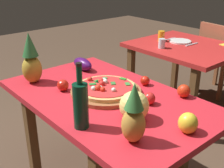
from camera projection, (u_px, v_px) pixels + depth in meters
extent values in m
cube|color=brown|center=(33.00, 144.00, 1.95)|extent=(0.06, 0.06, 0.68)
cube|color=brown|center=(112.00, 111.00, 2.38)|extent=(0.06, 0.06, 0.68)
cube|color=brown|center=(184.00, 151.00, 1.88)|extent=(0.06, 0.06, 0.68)
cube|color=red|center=(107.00, 99.00, 1.77)|extent=(1.35, 0.82, 0.04)
cube|color=brown|center=(131.00, 79.00, 3.02)|extent=(0.06, 0.06, 0.68)
cube|color=brown|center=(192.00, 104.00, 2.49)|extent=(0.06, 0.06, 0.68)
cube|color=brown|center=(176.00, 64.00, 3.48)|extent=(0.06, 0.06, 0.68)
cube|color=red|center=(186.00, 47.00, 2.84)|extent=(1.00, 0.86, 0.04)
cube|color=#935531|center=(216.00, 70.00, 3.68)|extent=(0.04, 0.04, 0.41)
cube|color=#935531|center=(221.00, 84.00, 3.26)|extent=(0.04, 0.04, 0.41)
cube|color=#935531|center=(199.00, 75.00, 3.52)|extent=(0.04, 0.04, 0.41)
cube|color=#935531|center=(221.00, 59.00, 3.38)|extent=(0.46, 0.46, 0.04)
cube|color=#995136|center=(214.00, 42.00, 3.21)|extent=(0.40, 0.10, 0.40)
cylinder|color=#935531|center=(106.00, 92.00, 1.80)|extent=(0.44, 0.44, 0.02)
cylinder|color=tan|center=(106.00, 88.00, 1.79)|extent=(0.38, 0.38, 0.02)
cylinder|color=red|center=(106.00, 86.00, 1.78)|extent=(0.34, 0.34, 0.00)
sphere|color=red|center=(103.00, 90.00, 1.71)|extent=(0.03, 0.03, 0.03)
sphere|color=red|center=(98.00, 88.00, 1.73)|extent=(0.04, 0.04, 0.04)
sphere|color=red|center=(102.00, 84.00, 1.79)|extent=(0.04, 0.04, 0.04)
sphere|color=red|center=(90.00, 79.00, 1.86)|extent=(0.03, 0.03, 0.03)
sphere|color=red|center=(101.00, 81.00, 1.83)|extent=(0.04, 0.04, 0.04)
cube|color=#2B6E35|center=(99.00, 82.00, 1.83)|extent=(0.04, 0.03, 0.00)
cube|color=#337132|center=(113.00, 83.00, 1.81)|extent=(0.05, 0.05, 0.00)
cube|color=#338537|center=(128.00, 84.00, 1.80)|extent=(0.05, 0.05, 0.00)
cube|color=#24852F|center=(98.00, 81.00, 1.85)|extent=(0.03, 0.05, 0.00)
cube|color=#328034|center=(104.00, 78.00, 1.88)|extent=(0.04, 0.05, 0.00)
cube|color=#2B742D|center=(93.00, 84.00, 1.80)|extent=(0.05, 0.05, 0.00)
cube|color=#2A7D25|center=(123.00, 79.00, 1.88)|extent=(0.05, 0.04, 0.00)
sphere|color=white|center=(100.00, 88.00, 1.73)|extent=(0.03, 0.03, 0.03)
sphere|color=white|center=(104.00, 80.00, 1.84)|extent=(0.03, 0.03, 0.03)
sphere|color=white|center=(93.00, 88.00, 1.72)|extent=(0.03, 0.03, 0.03)
sphere|color=white|center=(114.00, 90.00, 1.71)|extent=(0.03, 0.03, 0.03)
sphere|color=white|center=(105.00, 81.00, 1.82)|extent=(0.03, 0.03, 0.03)
cylinder|color=#09301E|center=(81.00, 106.00, 1.39)|extent=(0.08, 0.08, 0.23)
cylinder|color=#09301E|center=(79.00, 75.00, 1.33)|extent=(0.03, 0.03, 0.09)
cylinder|color=black|center=(79.00, 64.00, 1.31)|extent=(0.03, 0.03, 0.02)
ellipsoid|color=#AC8B2B|center=(32.00, 69.00, 1.93)|extent=(0.13, 0.13, 0.19)
cone|color=#276330|center=(29.00, 44.00, 1.86)|extent=(0.11, 0.11, 0.16)
ellipsoid|color=#B98634|center=(133.00, 125.00, 1.29)|extent=(0.11, 0.11, 0.17)
cone|color=#357637|center=(134.00, 96.00, 1.24)|extent=(0.09, 0.09, 0.12)
sphere|color=#EFD46E|center=(134.00, 106.00, 1.48)|extent=(0.16, 0.16, 0.16)
ellipsoid|color=yellow|center=(188.00, 123.00, 1.38)|extent=(0.10, 0.10, 0.11)
ellipsoid|color=#3F1055|center=(83.00, 64.00, 2.18)|extent=(0.20, 0.09, 0.09)
sphere|color=red|center=(184.00, 91.00, 1.74)|extent=(0.08, 0.08, 0.08)
sphere|color=red|center=(63.00, 85.00, 1.82)|extent=(0.07, 0.07, 0.07)
sphere|color=red|center=(149.00, 98.00, 1.65)|extent=(0.07, 0.07, 0.07)
sphere|color=red|center=(145.00, 81.00, 1.91)|extent=(0.06, 0.06, 0.06)
cylinder|color=#F5A41F|center=(161.00, 36.00, 2.95)|extent=(0.07, 0.07, 0.11)
cylinder|color=silver|center=(162.00, 43.00, 2.72)|extent=(0.06, 0.06, 0.09)
cylinder|color=white|center=(180.00, 41.00, 2.94)|extent=(0.22, 0.22, 0.02)
cube|color=silver|center=(169.00, 39.00, 3.04)|extent=(0.02, 0.18, 0.01)
cube|color=silver|center=(192.00, 44.00, 2.84)|extent=(0.02, 0.18, 0.01)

